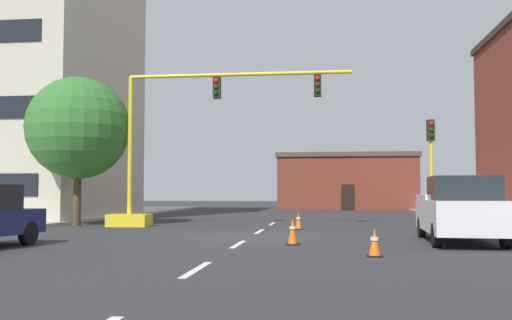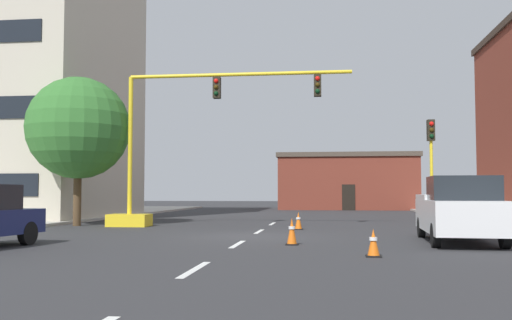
{
  "view_description": "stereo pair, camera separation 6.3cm",
  "coord_description": "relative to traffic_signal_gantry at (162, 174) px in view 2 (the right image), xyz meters",
  "views": [
    {
      "loc": [
        2.51,
        -19.61,
        1.52
      ],
      "look_at": [
        -0.52,
        5.71,
        2.97
      ],
      "focal_mm": 39.97,
      "sensor_mm": 36.0,
      "label": 1
    },
    {
      "loc": [
        2.58,
        -19.6,
        1.52
      ],
      "look_at": [
        -0.52,
        5.71,
        2.97
      ],
      "focal_mm": 39.97,
      "sensor_mm": 36.0,
      "label": 2
    }
  ],
  "objects": [
    {
      "name": "sidewalk_left",
      "position": [
        -7.92,
        2.89,
        -2.28
      ],
      "size": [
        6.0,
        56.0,
        0.14
      ],
      "primitive_type": "cube",
      "color": "#B2ADA3",
      "rests_on": "ground_plane"
    },
    {
      "name": "lane_stripe_seg_4",
      "position": [
        4.68,
        2.89,
        -2.34
      ],
      "size": [
        0.16,
        2.4,
        0.01
      ],
      "primitive_type": "cube",
      "color": "silver",
      "rests_on": "ground_plane"
    },
    {
      "name": "traffic_cone_roadside_b",
      "position": [
        6.28,
        -8.14,
        -1.96
      ],
      "size": [
        0.36,
        0.36,
        0.78
      ],
      "color": "black",
      "rests_on": "ground_plane"
    },
    {
      "name": "building_tall_left",
      "position": [
        -11.53,
        7.37,
        7.22
      ],
      "size": [
        12.92,
        12.98,
        19.12
      ],
      "color": "beige",
      "rests_on": "ground_plane"
    },
    {
      "name": "building_brick_center",
      "position": [
        9.19,
        28.04,
        0.16
      ],
      "size": [
        12.37,
        7.75,
        4.99
      ],
      "color": "brown",
      "rests_on": "ground_plane"
    },
    {
      "name": "pickup_truck_white",
      "position": [
        11.25,
        -6.77,
        -1.37
      ],
      "size": [
        2.31,
        5.51,
        1.99
      ],
      "color": "white",
      "rests_on": "ground_plane"
    },
    {
      "name": "traffic_light_pole_right",
      "position": [
        11.99,
        1.63,
        1.18
      ],
      "size": [
        0.32,
        0.47,
        4.8
      ],
      "color": "yellow",
      "rests_on": "ground_plane"
    },
    {
      "name": "traffic_cone_roadside_a",
      "position": [
        6.14,
        -1.32,
        -1.99
      ],
      "size": [
        0.36,
        0.36,
        0.73
      ],
      "color": "black",
      "rests_on": "ground_plane"
    },
    {
      "name": "ground_plane",
      "position": [
        4.68,
        -5.11,
        -2.35
      ],
      "size": [
        160.0,
        160.0,
        0.0
      ],
      "primitive_type": "plane",
      "color": "#2D2D30"
    },
    {
      "name": "lane_stripe_seg_3",
      "position": [
        4.68,
        -2.61,
        -2.34
      ],
      "size": [
        0.16,
        2.4,
        0.01
      ],
      "primitive_type": "cube",
      "color": "silver",
      "rests_on": "ground_plane"
    },
    {
      "name": "tree_left_near",
      "position": [
        -4.01,
        0.13,
        2.12
      ],
      "size": [
        4.69,
        4.69,
        6.82
      ],
      "color": "#4C3823",
      "rests_on": "ground_plane"
    },
    {
      "name": "traffic_cone_roadside_c",
      "position": [
        8.36,
        -10.96,
        -2.02
      ],
      "size": [
        0.36,
        0.36,
        0.66
      ],
      "color": "black",
      "rests_on": "ground_plane"
    },
    {
      "name": "lane_stripe_seg_2",
      "position": [
        4.68,
        -8.11,
        -2.34
      ],
      "size": [
        0.16,
        2.4,
        0.01
      ],
      "primitive_type": "cube",
      "color": "silver",
      "rests_on": "ground_plane"
    },
    {
      "name": "lane_stripe_seg_1",
      "position": [
        4.68,
        -13.61,
        -2.34
      ],
      "size": [
        0.16,
        2.4,
        0.01
      ],
      "primitive_type": "cube",
      "color": "silver",
      "rests_on": "ground_plane"
    },
    {
      "name": "traffic_signal_gantry",
      "position": [
        0.0,
        0.0,
        0.0
      ],
      "size": [
        10.81,
        1.2,
        6.83
      ],
      "color": "yellow",
      "rests_on": "ground_plane"
    }
  ]
}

